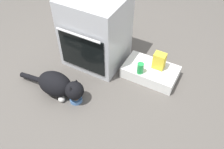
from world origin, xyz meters
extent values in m
plane|color=#56514C|center=(0.00, 0.00, 0.00)|extent=(8.00, 8.00, 0.00)
cube|color=#B7BABF|center=(-0.04, 0.40, 0.39)|extent=(0.61, 0.55, 0.78)
cube|color=black|center=(-0.04, 0.12, 0.29)|extent=(0.52, 0.01, 0.43)
cylinder|color=silver|center=(-0.04, 0.09, 0.53)|extent=(0.49, 0.02, 0.02)
cube|color=white|center=(0.61, 0.42, 0.06)|extent=(0.56, 0.34, 0.13)
cylinder|color=#4C7AB7|center=(0.10, -0.24, 0.02)|extent=(0.12, 0.12, 0.04)
sphere|color=brown|center=(0.10, -0.24, 0.04)|extent=(0.07, 0.07, 0.07)
ellipsoid|color=black|center=(-0.13, -0.25, 0.14)|extent=(0.36, 0.25, 0.24)
sphere|color=black|center=(0.10, -0.24, 0.15)|extent=(0.18, 0.18, 0.18)
cone|color=black|center=(0.09, -0.19, 0.22)|extent=(0.06, 0.06, 0.08)
cone|color=black|center=(0.10, -0.29, 0.22)|extent=(0.06, 0.06, 0.08)
cylinder|color=black|center=(-0.43, -0.25, 0.07)|extent=(0.31, 0.06, 0.09)
sphere|color=silver|center=(-0.03, -0.18, 0.03)|extent=(0.07, 0.07, 0.07)
sphere|color=silver|center=(-0.02, -0.31, 0.03)|extent=(0.07, 0.07, 0.07)
cylinder|color=green|center=(0.53, 0.30, 0.19)|extent=(0.07, 0.07, 0.12)
cube|color=yellow|center=(0.67, 0.46, 0.22)|extent=(0.12, 0.09, 0.18)
camera|label=1|loc=(1.11, -1.36, 1.87)|focal=38.45mm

